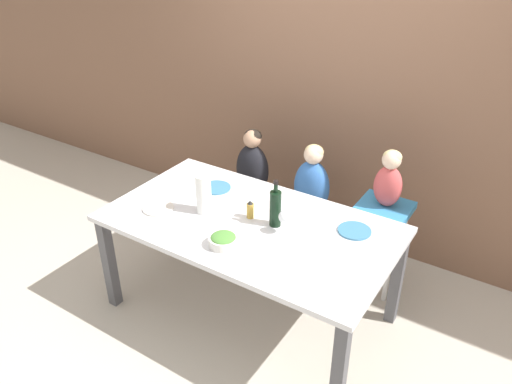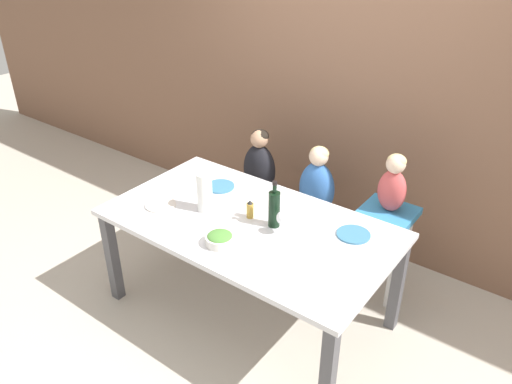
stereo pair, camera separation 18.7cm
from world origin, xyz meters
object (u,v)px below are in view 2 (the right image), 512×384
at_px(chair_right_highchair, 386,228).
at_px(wine_bottle, 274,208).
at_px(wine_glass_near, 282,218).
at_px(paper_towel_roll, 205,192).
at_px(chair_far_center, 314,221).
at_px(dinner_plate_back_right, 353,234).
at_px(person_child_center, 317,183).
at_px(person_baby_right, 393,183).
at_px(chair_far_left, 259,201).
at_px(dinner_plate_back_left, 220,186).
at_px(dinner_plate_front_left, 161,205).
at_px(salad_bowl_large, 220,239).
at_px(person_child_left, 259,165).

height_order(chair_right_highchair, wine_bottle, wine_bottle).
bearing_deg(wine_glass_near, paper_towel_roll, -173.39).
relative_size(chair_far_center, dinner_plate_back_right, 2.23).
height_order(person_child_center, person_baby_right, person_baby_right).
relative_size(wine_bottle, wine_glass_near, 1.97).
relative_size(chair_far_left, person_child_center, 0.84).
distance_m(person_child_center, dinner_plate_back_left, 0.72).
xyz_separation_m(chair_far_center, dinner_plate_front_left, (-0.66, -0.94, 0.37)).
bearing_deg(dinner_plate_front_left, person_baby_right, 37.59).
xyz_separation_m(paper_towel_roll, salad_bowl_large, (0.33, -0.24, -0.10)).
distance_m(person_child_center, person_baby_right, 0.60).
bearing_deg(wine_bottle, person_child_center, 97.53).
distance_m(person_child_center, wine_glass_near, 0.77).
bearing_deg(person_baby_right, chair_right_highchair, -90.00).
bearing_deg(dinner_plate_front_left, person_child_center, 55.07).
height_order(chair_far_left, dinner_plate_back_right, dinner_plate_back_right).
bearing_deg(person_child_center, chair_far_center, -90.00).
height_order(wine_bottle, dinner_plate_back_right, wine_bottle).
bearing_deg(wine_bottle, dinner_plate_back_left, 163.01).
relative_size(wine_glass_near, salad_bowl_large, 0.91).
bearing_deg(chair_far_left, person_child_center, 0.06).
distance_m(chair_far_left, dinner_plate_back_right, 1.23).
relative_size(wine_glass_near, dinner_plate_front_left, 0.77).
bearing_deg(dinner_plate_front_left, dinner_plate_back_left, 70.54).
bearing_deg(dinner_plate_back_right, person_child_center, 137.99).
height_order(chair_right_highchair, person_baby_right, person_baby_right).
height_order(chair_far_center, person_baby_right, person_baby_right).
distance_m(person_child_left, dinner_plate_front_left, 0.95).
distance_m(chair_right_highchair, dinner_plate_front_left, 1.56).
height_order(chair_far_left, wine_glass_near, wine_glass_near).
relative_size(person_child_center, person_baby_right, 1.34).
distance_m(chair_far_center, person_child_left, 0.62).
distance_m(wine_bottle, salad_bowl_large, 0.39).
relative_size(chair_far_left, wine_glass_near, 2.89).
xyz_separation_m(person_child_center, wine_bottle, (0.09, -0.69, 0.16)).
xyz_separation_m(person_baby_right, wine_glass_near, (-0.38, -0.74, -0.05)).
xyz_separation_m(wine_bottle, dinner_plate_front_left, (-0.75, -0.25, -0.12)).
height_order(chair_far_center, chair_right_highchair, chair_right_highchair).
distance_m(chair_far_center, wine_glass_near, 0.90).
relative_size(person_child_left, person_baby_right, 1.34).
xyz_separation_m(salad_bowl_large, dinner_plate_back_left, (-0.45, 0.53, -0.03)).
relative_size(chair_far_left, dinner_plate_back_right, 2.23).
bearing_deg(salad_bowl_large, person_child_left, 114.52).
bearing_deg(paper_towel_roll, dinner_plate_back_right, 18.87).
height_order(person_child_left, person_child_center, same).
bearing_deg(chair_far_left, chair_right_highchair, 0.00).
relative_size(person_child_left, paper_towel_roll, 2.05).
bearing_deg(person_child_center, wine_bottle, -82.47).
distance_m(chair_far_center, person_child_center, 0.33).
xyz_separation_m(wine_bottle, wine_glass_near, (0.09, -0.05, -0.01)).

